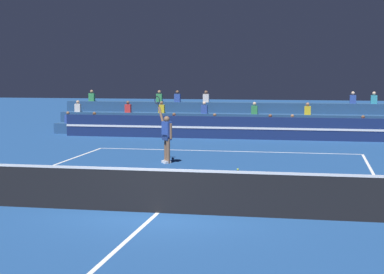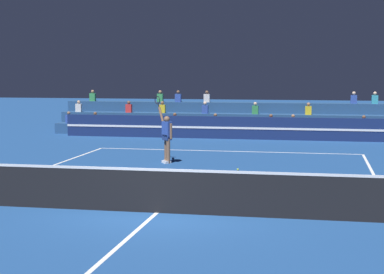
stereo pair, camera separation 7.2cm
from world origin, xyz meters
The scene contains 7 objects.
ground_plane centered at (0.00, 0.00, 0.00)m, with size 120.00×120.00×0.00m, color navy.
court_lines centered at (0.00, 0.00, 0.00)m, with size 11.10×23.90×0.01m.
tennis_net centered at (0.00, 0.00, 0.54)m, with size 12.00×0.10×1.10m.
sponsor_banner_wall centered at (0.00, 16.79, 0.55)m, with size 18.00×0.26×1.10m.
bleacher_stand centered at (-0.01, 19.33, 0.65)m, with size 20.22×2.85×2.28m.
tennis_player centered at (-1.69, 8.10, 0.99)m, with size 0.84×0.73×2.47m.
tennis_ball centered at (1.08, 6.82, 0.03)m, with size 0.07×0.07×0.07m, color #C6DB33.
Camera 1 is at (3.62, -14.45, 3.34)m, focal length 60.00 mm.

